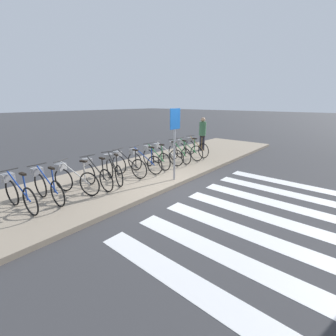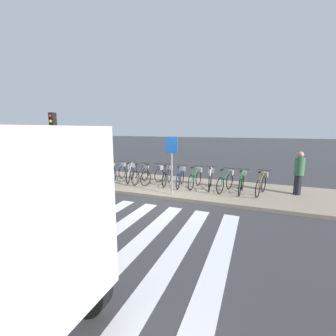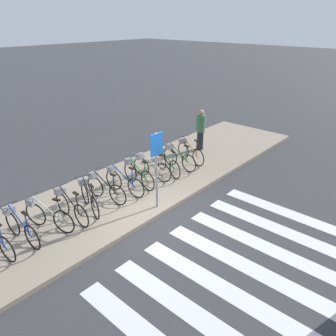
{
  "view_description": "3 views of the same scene",
  "coord_description": "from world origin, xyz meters",
  "px_view_note": "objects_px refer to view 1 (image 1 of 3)",
  "views": [
    {
      "loc": [
        -4.86,
        -3.94,
        2.49
      ],
      "look_at": [
        0.1,
        0.32,
        0.56
      ],
      "focal_mm": 24.0,
      "sensor_mm": 36.0,
      "label": 1
    },
    {
      "loc": [
        3.27,
        -7.38,
        2.59
      ],
      "look_at": [
        -0.27,
        1.58,
        0.89
      ],
      "focal_mm": 24.0,
      "sensor_mm": 36.0,
      "label": 2
    },
    {
      "loc": [
        -5.38,
        -5.23,
        5.0
      ],
      "look_at": [
        1.18,
        0.6,
        0.96
      ],
      "focal_mm": 35.0,
      "sensor_mm": 36.0,
      "label": 3
    }
  ],
  "objects_px": {
    "parked_bicycle_4": "(113,168)",
    "parked_bicycle_11": "(195,147)",
    "parked_bicycle_3": "(95,173)",
    "pedestrian": "(202,133)",
    "sign_post": "(175,132)",
    "parked_bicycle_9": "(178,151)",
    "parked_bicycle_1": "(46,185)",
    "parked_bicycle_6": "(142,160)",
    "parked_bicycle_2": "(73,178)",
    "parked_bicycle_5": "(126,163)",
    "parked_bicycle_0": "(18,192)",
    "parked_bicycle_8": "(165,154)",
    "parked_bicycle_10": "(186,149)",
    "parked_bicycle_7": "(154,157)"
  },
  "relations": [
    {
      "from": "parked_bicycle_4",
      "to": "pedestrian",
      "type": "relative_size",
      "value": 0.9
    },
    {
      "from": "parked_bicycle_6",
      "to": "pedestrian",
      "type": "bearing_deg",
      "value": 5.3
    },
    {
      "from": "parked_bicycle_4",
      "to": "parked_bicycle_9",
      "type": "xyz_separation_m",
      "value": [
        3.19,
        -0.02,
        0.0
      ]
    },
    {
      "from": "parked_bicycle_0",
      "to": "parked_bicycle_8",
      "type": "relative_size",
      "value": 1.0
    },
    {
      "from": "parked_bicycle_4",
      "to": "parked_bicycle_11",
      "type": "relative_size",
      "value": 0.98
    },
    {
      "from": "parked_bicycle_8",
      "to": "parked_bicycle_10",
      "type": "relative_size",
      "value": 0.99
    },
    {
      "from": "parked_bicycle_5",
      "to": "parked_bicycle_4",
      "type": "bearing_deg",
      "value": -170.42
    },
    {
      "from": "parked_bicycle_1",
      "to": "parked_bicycle_6",
      "type": "relative_size",
      "value": 1.0
    },
    {
      "from": "parked_bicycle_0",
      "to": "pedestrian",
      "type": "relative_size",
      "value": 0.94
    },
    {
      "from": "parked_bicycle_4",
      "to": "parked_bicycle_8",
      "type": "distance_m",
      "value": 2.53
    },
    {
      "from": "parked_bicycle_1",
      "to": "pedestrian",
      "type": "height_order",
      "value": "pedestrian"
    },
    {
      "from": "parked_bicycle_1",
      "to": "parked_bicycle_6",
      "type": "bearing_deg",
      "value": -0.34
    },
    {
      "from": "parked_bicycle_4",
      "to": "sign_post",
      "type": "bearing_deg",
      "value": -44.73
    },
    {
      "from": "parked_bicycle_0",
      "to": "parked_bicycle_3",
      "type": "distance_m",
      "value": 1.91
    },
    {
      "from": "parked_bicycle_4",
      "to": "sign_post",
      "type": "xyz_separation_m",
      "value": [
        1.35,
        -1.34,
        1.07
      ]
    },
    {
      "from": "parked_bicycle_4",
      "to": "parked_bicycle_10",
      "type": "height_order",
      "value": "same"
    },
    {
      "from": "parked_bicycle_1",
      "to": "sign_post",
      "type": "relative_size",
      "value": 0.7
    },
    {
      "from": "parked_bicycle_1",
      "to": "parked_bicycle_9",
      "type": "bearing_deg",
      "value": -0.82
    },
    {
      "from": "parked_bicycle_7",
      "to": "pedestrian",
      "type": "relative_size",
      "value": 0.94
    },
    {
      "from": "parked_bicycle_8",
      "to": "parked_bicycle_6",
      "type": "bearing_deg",
      "value": -176.06
    },
    {
      "from": "parked_bicycle_6",
      "to": "parked_bicycle_9",
      "type": "distance_m",
      "value": 1.94
    },
    {
      "from": "parked_bicycle_9",
      "to": "parked_bicycle_5",
      "type": "bearing_deg",
      "value": 177.18
    },
    {
      "from": "parked_bicycle_0",
      "to": "parked_bicycle_1",
      "type": "distance_m",
      "value": 0.6
    },
    {
      "from": "parked_bicycle_2",
      "to": "parked_bicycle_7",
      "type": "relative_size",
      "value": 0.96
    },
    {
      "from": "parked_bicycle_6",
      "to": "parked_bicycle_11",
      "type": "distance_m",
      "value": 3.25
    },
    {
      "from": "parked_bicycle_4",
      "to": "parked_bicycle_8",
      "type": "bearing_deg",
      "value": 2.69
    },
    {
      "from": "parked_bicycle_4",
      "to": "parked_bicycle_5",
      "type": "bearing_deg",
      "value": 9.58
    },
    {
      "from": "parked_bicycle_0",
      "to": "parked_bicycle_11",
      "type": "relative_size",
      "value": 1.02
    },
    {
      "from": "parked_bicycle_4",
      "to": "pedestrian",
      "type": "distance_m",
      "value": 5.8
    },
    {
      "from": "parked_bicycle_3",
      "to": "pedestrian",
      "type": "relative_size",
      "value": 0.94
    },
    {
      "from": "parked_bicycle_1",
      "to": "parked_bicycle_10",
      "type": "xyz_separation_m",
      "value": [
        5.71,
        -0.08,
        0.0
      ]
    },
    {
      "from": "parked_bicycle_11",
      "to": "parked_bicycle_4",
      "type": "bearing_deg",
      "value": -179.76
    },
    {
      "from": "parked_bicycle_6",
      "to": "parked_bicycle_9",
      "type": "bearing_deg",
      "value": -1.62
    },
    {
      "from": "parked_bicycle_0",
      "to": "parked_bicycle_7",
      "type": "xyz_separation_m",
      "value": [
        4.45,
        0.02,
        0.0
      ]
    },
    {
      "from": "parked_bicycle_5",
      "to": "parked_bicycle_11",
      "type": "bearing_deg",
      "value": -1.24
    },
    {
      "from": "parked_bicycle_4",
      "to": "parked_bicycle_5",
      "type": "distance_m",
      "value": 0.62
    },
    {
      "from": "pedestrian",
      "to": "sign_post",
      "type": "xyz_separation_m",
      "value": [
        -4.42,
        -1.79,
        0.64
      ]
    },
    {
      "from": "parked_bicycle_3",
      "to": "sign_post",
      "type": "xyz_separation_m",
      "value": [
        1.98,
        -1.31,
        1.07
      ]
    },
    {
      "from": "parked_bicycle_5",
      "to": "parked_bicycle_6",
      "type": "distance_m",
      "value": 0.64
    },
    {
      "from": "parked_bicycle_0",
      "to": "parked_bicycle_6",
      "type": "height_order",
      "value": "same"
    },
    {
      "from": "parked_bicycle_4",
      "to": "parked_bicycle_11",
      "type": "height_order",
      "value": "same"
    },
    {
      "from": "parked_bicycle_3",
      "to": "parked_bicycle_11",
      "type": "bearing_deg",
      "value": 0.56
    },
    {
      "from": "parked_bicycle_10",
      "to": "parked_bicycle_6",
      "type": "bearing_deg",
      "value": 178.68
    },
    {
      "from": "parked_bicycle_5",
      "to": "sign_post",
      "type": "height_order",
      "value": "sign_post"
    },
    {
      "from": "parked_bicycle_0",
      "to": "parked_bicycle_7",
      "type": "bearing_deg",
      "value": 0.31
    },
    {
      "from": "parked_bicycle_1",
      "to": "parked_bicycle_3",
      "type": "height_order",
      "value": "same"
    },
    {
      "from": "parked_bicycle_9",
      "to": "sign_post",
      "type": "distance_m",
      "value": 2.5
    },
    {
      "from": "parked_bicycle_2",
      "to": "parked_bicycle_6",
      "type": "xyz_separation_m",
      "value": [
        2.5,
        -0.0,
        0.0
      ]
    },
    {
      "from": "parked_bicycle_5",
      "to": "parked_bicycle_3",
      "type": "bearing_deg",
      "value": -173.8
    },
    {
      "from": "parked_bicycle_4",
      "to": "parked_bicycle_11",
      "type": "bearing_deg",
      "value": 0.24
    }
  ]
}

